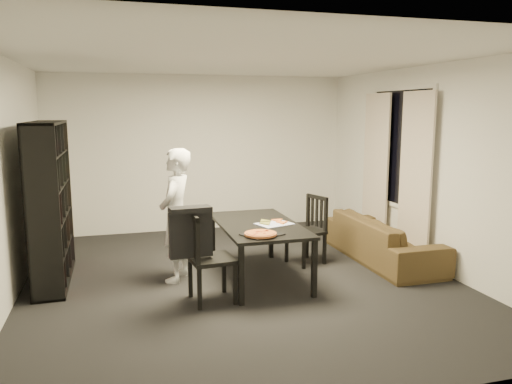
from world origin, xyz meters
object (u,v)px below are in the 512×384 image
object	(u,v)px
dining_table	(258,228)
baking_tray	(262,234)
sofa	(383,239)
bookshelf	(50,203)
chair_left	(203,252)
pepperoni_pizza	(261,234)
person	(176,215)
chair_right	(311,225)

from	to	relation	value
dining_table	baking_tray	bearing A→B (deg)	-101.92
dining_table	sofa	xyz separation A→B (m)	(1.84, 0.24, -0.33)
bookshelf	baking_tray	world-z (taller)	bookshelf
sofa	baking_tray	bearing A→B (deg)	111.87
chair_left	pepperoni_pizza	world-z (taller)	chair_left
person	baking_tray	distance (m)	1.14
chair_right	pepperoni_pizza	xyz separation A→B (m)	(-1.01, -1.03, 0.20)
dining_table	pepperoni_pizza	world-z (taller)	pepperoni_pizza
dining_table	person	xyz separation A→B (m)	(-0.96, 0.22, 0.17)
dining_table	chair_left	world-z (taller)	chair_left
chair_left	chair_right	distance (m)	1.92
bookshelf	pepperoni_pizza	bearing A→B (deg)	-27.92
dining_table	person	distance (m)	1.00
dining_table	sofa	world-z (taller)	dining_table
person	sofa	bearing A→B (deg)	115.11
baking_tray	dining_table	bearing A→B (deg)	78.08
chair_right	person	xyz separation A→B (m)	(-1.81, -0.22, 0.28)
dining_table	baking_tray	distance (m)	0.56
chair_right	person	distance (m)	1.85
person	pepperoni_pizza	distance (m)	1.15
chair_right	person	bearing A→B (deg)	-101.80
chair_right	sofa	bearing A→B (deg)	59.98
chair_left	sofa	bearing A→B (deg)	-78.15
bookshelf	person	distance (m)	1.48
person	sofa	xyz separation A→B (m)	(2.80, 0.02, -0.50)
dining_table	pepperoni_pizza	bearing A→B (deg)	-103.96
chair_right	sofa	world-z (taller)	chair_right
baking_tray	sofa	bearing A→B (deg)	21.87
baking_tray	sofa	world-z (taller)	baking_tray
chair_right	sofa	xyz separation A→B (m)	(0.98, -0.20, -0.22)
bookshelf	chair_right	bearing A→B (deg)	-2.70
baking_tray	pepperoni_pizza	bearing A→B (deg)	-124.27
dining_table	person	world-z (taller)	person
person	pepperoni_pizza	world-z (taller)	person
chair_right	baking_tray	size ratio (longest dim) A/B	2.25
chair_left	sofa	xyz separation A→B (m)	(2.61, 0.81, -0.26)
baking_tray	sofa	size ratio (longest dim) A/B	0.20
chair_left	pepperoni_pizza	size ratio (longest dim) A/B	2.77
dining_table	bookshelf	bearing A→B (deg)	166.09
pepperoni_pizza	chair_right	bearing A→B (deg)	45.64
bookshelf	pepperoni_pizza	xyz separation A→B (m)	(2.23, -1.18, -0.24)
bookshelf	dining_table	bearing A→B (deg)	-13.91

